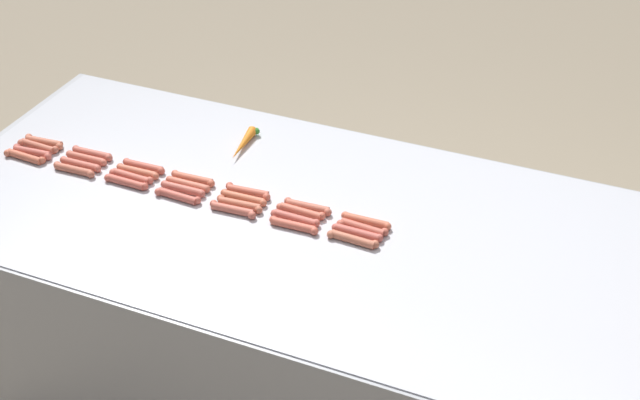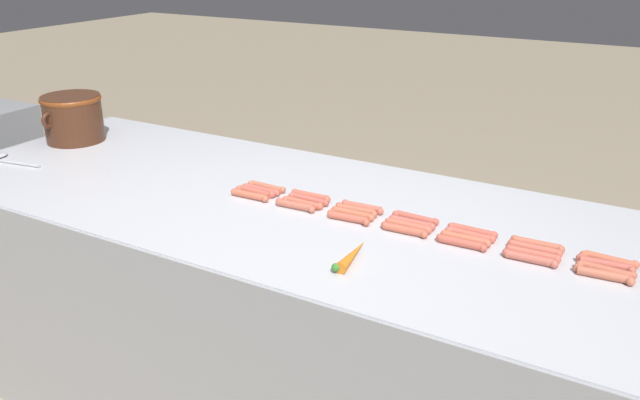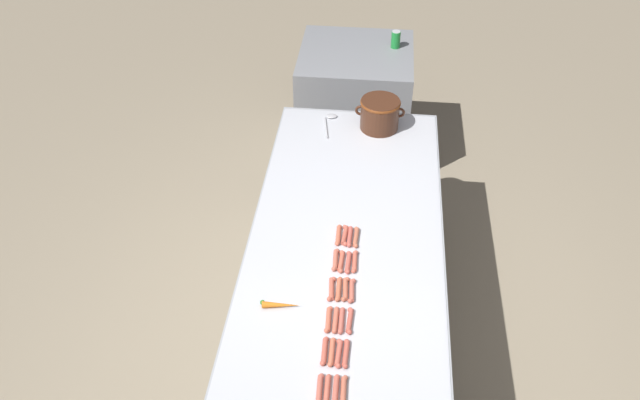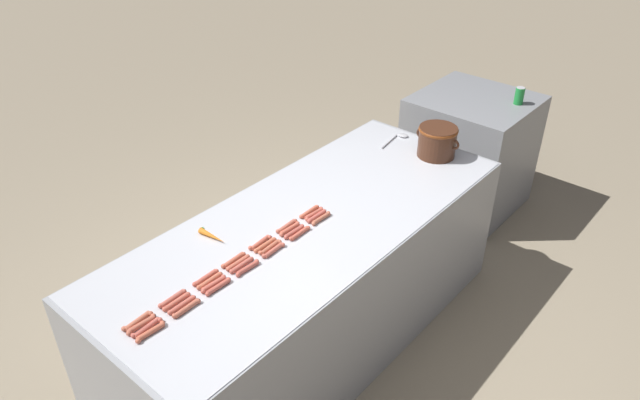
# 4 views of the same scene
# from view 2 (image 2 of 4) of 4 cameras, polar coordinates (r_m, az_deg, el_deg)

# --- Properties ---
(griddle_counter) EXTENTS (0.98, 2.46, 0.86)m
(griddle_counter) POSITION_cam_2_polar(r_m,az_deg,el_deg) (2.30, -4.49, -9.64)
(griddle_counter) COLOR #9EA0A5
(griddle_counter) RESTS_ON ground_plane
(hot_dog_0) EXTENTS (0.03, 0.15, 0.02)m
(hot_dog_0) POSITION_cam_2_polar(r_m,az_deg,el_deg) (1.75, 24.14, -6.15)
(hot_dog_0) COLOR #C5674C
(hot_dog_0) RESTS_ON griddle_counter
(hot_dog_1) EXTENTS (0.03, 0.15, 0.02)m
(hot_dog_1) POSITION_cam_2_polar(r_m,az_deg,el_deg) (1.76, 18.35, -5.01)
(hot_dog_1) COLOR #C2604F
(hot_dog_1) RESTS_ON griddle_counter
(hot_dog_2) EXTENTS (0.03, 0.15, 0.02)m
(hot_dog_2) POSITION_cam_2_polar(r_m,az_deg,el_deg) (1.80, 12.59, -3.77)
(hot_dog_2) COLOR #C45947
(hot_dog_2) RESTS_ON griddle_counter
(hot_dog_3) EXTENTS (0.03, 0.15, 0.02)m
(hot_dog_3) POSITION_cam_2_polar(r_m,az_deg,el_deg) (1.85, 7.58, -2.67)
(hot_dog_3) COLOR #CA6248
(hot_dog_3) RESTS_ON griddle_counter
(hot_dog_4) EXTENTS (0.03, 0.15, 0.02)m
(hot_dog_4) POSITION_cam_2_polar(r_m,az_deg,el_deg) (1.91, 2.56, -1.60)
(hot_dog_4) COLOR #C85E48
(hot_dog_4) RESTS_ON griddle_counter
(hot_dog_5) EXTENTS (0.03, 0.15, 0.02)m
(hot_dog_5) POSITION_cam_2_polar(r_m,az_deg,el_deg) (2.00, -2.25, -0.49)
(hot_dog_5) COLOR #C2644E
(hot_dog_5) RESTS_ON griddle_counter
(hot_dog_6) EXTENTS (0.03, 0.15, 0.02)m
(hot_dog_6) POSITION_cam_2_polar(r_m,az_deg,el_deg) (2.09, -6.35, 0.43)
(hot_dog_6) COLOR #CE6448
(hot_dog_6) RESTS_ON griddle_counter
(hot_dog_7) EXTENTS (0.03, 0.15, 0.02)m
(hot_dog_7) POSITION_cam_2_polar(r_m,az_deg,el_deg) (1.77, 24.29, -5.76)
(hot_dog_7) COLOR #C0624A
(hot_dog_7) RESTS_ON griddle_counter
(hot_dog_8) EXTENTS (0.03, 0.15, 0.02)m
(hot_dog_8) POSITION_cam_2_polar(r_m,az_deg,el_deg) (1.79, 18.58, -4.61)
(hot_dog_8) COLOR #CB624D
(hot_dog_8) RESTS_ON griddle_counter
(hot_dog_9) EXTENTS (0.03, 0.15, 0.02)m
(hot_dog_9) POSITION_cam_2_polar(r_m,az_deg,el_deg) (1.83, 12.94, -3.41)
(hot_dog_9) COLOR #CE684C
(hot_dog_9) RESTS_ON griddle_counter
(hot_dog_10) EXTENTS (0.02, 0.15, 0.02)m
(hot_dog_10) POSITION_cam_2_polar(r_m,az_deg,el_deg) (1.88, 7.93, -2.31)
(hot_dog_10) COLOR #CC664E
(hot_dog_10) RESTS_ON griddle_counter
(hot_dog_11) EXTENTS (0.03, 0.15, 0.02)m
(hot_dog_11) POSITION_cam_2_polar(r_m,az_deg,el_deg) (1.94, 2.95, -1.24)
(hot_dog_11) COLOR #CB6849
(hot_dog_11) RESTS_ON griddle_counter
(hot_dog_12) EXTENTS (0.03, 0.15, 0.02)m
(hot_dog_12) POSITION_cam_2_polar(r_m,az_deg,el_deg) (2.02, -1.60, -0.26)
(hot_dog_12) COLOR #CE634B
(hot_dog_12) RESTS_ON griddle_counter
(hot_dog_13) EXTENTS (0.03, 0.15, 0.02)m
(hot_dog_13) POSITION_cam_2_polar(r_m,az_deg,el_deg) (2.11, -5.87, 0.72)
(hot_dog_13) COLOR #C55B49
(hot_dog_13) RESTS_ON griddle_counter
(hot_dog_14) EXTENTS (0.03, 0.15, 0.02)m
(hot_dog_14) POSITION_cam_2_polar(r_m,az_deg,el_deg) (1.80, 24.28, -5.28)
(hot_dog_14) COLOR #C65C4D
(hot_dog_14) RESTS_ON griddle_counter
(hot_dog_15) EXTENTS (0.03, 0.15, 0.02)m
(hot_dog_15) POSITION_cam_2_polar(r_m,az_deg,el_deg) (1.82, 18.72, -4.16)
(hot_dog_15) COLOR #CC604F
(hot_dog_15) RESTS_ON griddle_counter
(hot_dog_16) EXTENTS (0.03, 0.15, 0.02)m
(hot_dog_16) POSITION_cam_2_polar(r_m,az_deg,el_deg) (1.85, 13.32, -3.08)
(hot_dog_16) COLOR #CC604F
(hot_dog_16) RESTS_ON griddle_counter
(hot_dog_17) EXTENTS (0.02, 0.15, 0.02)m
(hot_dog_17) POSITION_cam_2_polar(r_m,az_deg,el_deg) (1.90, 8.27, -2.03)
(hot_dog_17) COLOR #C25F50
(hot_dog_17) RESTS_ON griddle_counter
(hot_dog_18) EXTENTS (0.03, 0.15, 0.02)m
(hot_dog_18) POSITION_cam_2_polar(r_m,az_deg,el_deg) (1.97, 3.28, -0.90)
(hot_dog_18) COLOR #C4654A
(hot_dog_18) RESTS_ON griddle_counter
(hot_dog_19) EXTENTS (0.03, 0.15, 0.02)m
(hot_dog_19) POSITION_cam_2_polar(r_m,az_deg,el_deg) (2.04, -1.05, 0.05)
(hot_dog_19) COLOR #C55B4D
(hot_dog_19) RESTS_ON griddle_counter
(hot_dog_20) EXTENTS (0.02, 0.15, 0.02)m
(hot_dog_20) POSITION_cam_2_polar(r_m,az_deg,el_deg) (2.13, -5.33, 0.92)
(hot_dog_20) COLOR #C55A4E
(hot_dog_20) RESTS_ON griddle_counter
(hot_dog_21) EXTENTS (0.03, 0.15, 0.02)m
(hot_dog_21) POSITION_cam_2_polar(r_m,az_deg,el_deg) (1.83, 24.54, -4.91)
(hot_dog_21) COLOR #CD6347
(hot_dog_21) RESTS_ON griddle_counter
(hot_dog_22) EXTENTS (0.03, 0.15, 0.02)m
(hot_dog_22) POSITION_cam_2_polar(r_m,az_deg,el_deg) (1.85, 18.95, -3.78)
(hot_dog_22) COLOR #C4634B
(hot_dog_22) RESTS_ON griddle_counter
(hot_dog_23) EXTENTS (0.03, 0.15, 0.02)m
(hot_dog_23) POSITION_cam_2_polar(r_m,az_deg,el_deg) (1.88, 13.53, -2.71)
(hot_dog_23) COLOR #C75948
(hot_dog_23) RESTS_ON griddle_counter
(hot_dog_24) EXTENTS (0.03, 0.15, 0.02)m
(hot_dog_24) POSITION_cam_2_polar(r_m,az_deg,el_deg) (1.93, 8.57, -1.62)
(hot_dog_24) COLOR #C85A4A
(hot_dog_24) RESTS_ON griddle_counter
(hot_dog_25) EXTENTS (0.03, 0.15, 0.02)m
(hot_dog_25) POSITION_cam_2_polar(r_m,az_deg,el_deg) (1.99, 3.83, -0.64)
(hot_dog_25) COLOR #C8614E
(hot_dog_25) RESTS_ON griddle_counter
(hot_dog_26) EXTENTS (0.03, 0.15, 0.02)m
(hot_dog_26) POSITION_cam_2_polar(r_m,az_deg,el_deg) (2.07, -0.84, 0.38)
(hot_dog_26) COLOR #CE5E49
(hot_dog_26) RESTS_ON griddle_counter
(hot_dog_27) EXTENTS (0.03, 0.15, 0.02)m
(hot_dog_27) POSITION_cam_2_polar(r_m,az_deg,el_deg) (2.15, -4.84, 1.18)
(hot_dog_27) COLOR #C0674C
(hot_dog_27) RESTS_ON griddle_counter
(bean_pot) EXTENTS (0.30, 0.24, 0.19)m
(bean_pot) POSITION_cam_2_polar(r_m,az_deg,el_deg) (2.85, -21.33, 7.08)
(bean_pot) COLOR #472616
(bean_pot) RESTS_ON griddle_counter
(serving_spoon) EXTENTS (0.08, 0.27, 0.02)m
(serving_spoon) POSITION_cam_2_polar(r_m,az_deg,el_deg) (2.73, -26.47, 3.42)
(serving_spoon) COLOR #B7B7BC
(serving_spoon) RESTS_ON griddle_counter
(carrot) EXTENTS (0.18, 0.04, 0.03)m
(carrot) POSITION_cam_2_polar(r_m,az_deg,el_deg) (1.68, 2.88, -4.99)
(carrot) COLOR orange
(carrot) RESTS_ON griddle_counter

